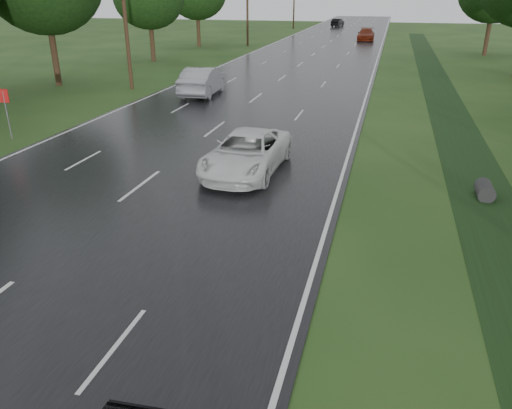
{
  "coord_description": "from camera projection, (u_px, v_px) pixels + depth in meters",
  "views": [
    {
      "loc": [
        8.07,
        -6.73,
        6.34
      ],
      "look_at": [
        5.1,
        4.58,
        1.3
      ],
      "focal_mm": 35.0,
      "sensor_mm": 36.0,
      "label": 1
    }
  ],
  "objects": [
    {
      "name": "white_pickup",
      "position": [
        247.0,
        153.0,
        18.52
      ],
      "size": [
        2.62,
        5.39,
        1.48
      ],
      "primitive_type": "imported",
      "rotation": [
        0.0,
        0.0,
        -0.03
      ],
      "color": "white",
      "rests_on": "road"
    },
    {
      "name": "drainage_ditch",
      "position": [
        456.0,
        131.0,
        24.29
      ],
      "size": [
        2.2,
        120.0,
        0.56
      ],
      "color": "black",
      "rests_on": "ground"
    },
    {
      "name": "utility_pole_mid",
      "position": [
        124.0,
        9.0,
        32.66
      ],
      "size": [
        1.6,
        0.26,
        10.0
      ],
      "color": "#342915",
      "rests_on": "ground"
    },
    {
      "name": "center_line",
      "position": [
        309.0,
        58.0,
        50.32
      ],
      "size": [
        0.12,
        180.0,
        0.01
      ],
      "primitive_type": "cube",
      "color": "silver",
      "rests_on": "road"
    },
    {
      "name": "edge_stripe_west",
      "position": [
        244.0,
        56.0,
        51.9
      ],
      "size": [
        0.12,
        180.0,
        0.01
      ],
      "primitive_type": "cube",
      "color": "silver",
      "rests_on": "road"
    },
    {
      "name": "utility_pole_far",
      "position": [
        247.0,
        0.0,
        59.31
      ],
      "size": [
        1.6,
        0.26,
        10.0
      ],
      "color": "#342915",
      "rests_on": "ground"
    },
    {
      "name": "edge_stripe_east",
      "position": [
        377.0,
        60.0,
        48.75
      ],
      "size": [
        0.12,
        180.0,
        0.01
      ],
      "primitive_type": "cube",
      "color": "silver",
      "rests_on": "road"
    },
    {
      "name": "far_car_red",
      "position": [
        366.0,
        35.0,
        67.16
      ],
      "size": [
        2.26,
        5.39,
        1.56
      ],
      "primitive_type": "imported",
      "rotation": [
        0.0,
        0.0,
        0.01
      ],
      "color": "maroon",
      "rests_on": "road"
    },
    {
      "name": "road",
      "position": [
        309.0,
        58.0,
        50.33
      ],
      "size": [
        14.0,
        180.0,
        0.04
      ],
      "primitive_type": "cube",
      "color": "black",
      "rests_on": "ground"
    },
    {
      "name": "far_car_dark",
      "position": [
        338.0,
        23.0,
        93.37
      ],
      "size": [
        2.17,
        4.4,
        1.39
      ],
      "primitive_type": "imported",
      "rotation": [
        0.0,
        0.0,
        2.97
      ],
      "color": "black",
      "rests_on": "road"
    },
    {
      "name": "silver_sedan",
      "position": [
        203.0,
        81.0,
        32.26
      ],
      "size": [
        2.23,
        5.48,
        1.77
      ],
      "primitive_type": "imported",
      "rotation": [
        0.0,
        0.0,
        3.21
      ],
      "color": "gray",
      "rests_on": "road"
    },
    {
      "name": "road_sign",
      "position": [
        5.0,
        104.0,
        22.36
      ],
      "size": [
        0.5,
        0.06,
        2.3
      ],
      "color": "slate",
      "rests_on": "ground"
    }
  ]
}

